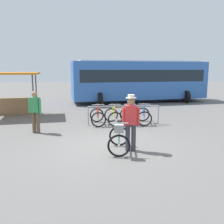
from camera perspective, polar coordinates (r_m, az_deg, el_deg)
ground_plane at (r=7.94m, az=-0.97°, el=-8.06°), size 80.00×80.00×0.00m
bike_rack_rail at (r=10.79m, az=2.76°, el=0.41°), size 3.21×0.21×0.88m
racked_bike_red at (r=10.92m, az=-3.40°, el=-1.06°), size 0.76×1.17×0.98m
racked_bike_yellow at (r=10.96m, az=0.26°, el=-1.00°), size 0.80×1.16×0.97m
racked_bike_black at (r=11.05m, az=3.88°, el=-0.93°), size 0.72×1.12×0.97m
racked_bike_blue at (r=11.18m, az=7.42°, el=-0.87°), size 0.76×1.17×0.98m
featured_bicycle at (r=7.29m, az=1.67°, el=-6.06°), size 0.74×1.20×0.97m
person_with_featured_bike at (r=7.31m, az=4.44°, el=-1.98°), size 0.53×0.32×1.72m
pedestrian_with_backpack at (r=9.83m, az=-17.53°, el=0.62°), size 0.51×0.40×1.64m
bus_distant at (r=18.51m, az=6.42°, el=7.72°), size 10.29×4.63×3.08m
market_stall at (r=14.04m, az=-22.88°, el=4.87°), size 3.46×2.81×2.30m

